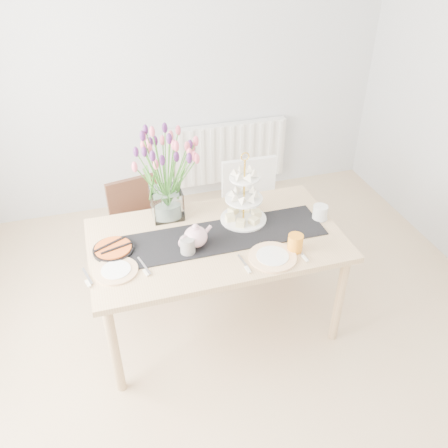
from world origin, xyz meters
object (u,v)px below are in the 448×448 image
object	(u,v)px
plate_left	(116,271)
chair_brown	(141,224)
chair_white	(252,207)
plate_right	(272,257)
cake_stand	(244,204)
mug_grey	(188,246)
cream_jug	(320,213)
tulip_vase	(163,163)
dining_table	(216,247)
mug_orange	(295,243)
radiator	(226,153)
tart_tin	(113,249)
teapot	(196,237)

from	to	relation	value
plate_left	chair_brown	bearing A→B (deg)	74.26
chair_white	plate_right	distance (m)	0.96
plate_left	plate_right	world-z (taller)	plate_right
cake_stand	mug_grey	bearing A→B (deg)	-151.62
chair_white	mug_grey	size ratio (longest dim) A/B	8.18
chair_brown	cream_jug	distance (m)	1.36
tulip_vase	cake_stand	size ratio (longest dim) A/B	1.61
dining_table	cream_jug	distance (m)	0.73
cake_stand	mug_orange	world-z (taller)	cake_stand
radiator	tart_tin	distance (m)	2.08
dining_table	tart_tin	bearing A→B (deg)	176.00
cake_stand	plate_left	bearing A→B (deg)	-161.84
mug_orange	plate_right	bearing A→B (deg)	134.57
cake_stand	cream_jug	distance (m)	0.52
chair_brown	mug_grey	world-z (taller)	mug_grey
chair_brown	mug_orange	bearing A→B (deg)	-60.18
chair_white	mug_orange	world-z (taller)	chair_white
cream_jug	mug_orange	bearing A→B (deg)	-162.55
chair_white	chair_brown	bearing A→B (deg)	176.43
teapot	mug_orange	xyz separation A→B (m)	(0.57, -0.21, -0.02)
radiator	chair_brown	xyz separation A→B (m)	(-0.99, -1.02, 0.02)
mug_grey	plate_right	world-z (taller)	mug_grey
chair_brown	plate_left	bearing A→B (deg)	-117.15
teapot	tulip_vase	bearing A→B (deg)	84.70
plate_left	chair_white	bearing A→B (deg)	34.55
dining_table	mug_orange	size ratio (longest dim) A/B	14.38
cream_jug	plate_left	world-z (taller)	cream_jug
dining_table	mug_grey	bearing A→B (deg)	-153.64
dining_table	cream_jug	xyz separation A→B (m)	(0.72, 0.01, 0.13)
teapot	chair_white	bearing A→B (deg)	27.03
tulip_vase	cream_jug	size ratio (longest dim) A/B	7.35
mug_grey	plate_right	distance (m)	0.51
tart_tin	mug_grey	size ratio (longest dim) A/B	2.33
radiator	cream_jug	size ratio (longest dim) A/B	12.17
dining_table	mug_grey	distance (m)	0.27
mug_orange	chair_white	bearing A→B (deg)	30.33
cream_jug	chair_white	bearing A→B (deg)	87.94
radiator	tart_tin	xyz separation A→B (m)	(-1.22, -1.66, 0.31)
mug_grey	plate_right	size ratio (longest dim) A/B	0.37
teapot	mug_orange	size ratio (longest dim) A/B	2.11
chair_white	tart_tin	world-z (taller)	chair_white
chair_brown	mug_grey	xyz separation A→B (m)	(0.20, -0.79, 0.33)
mug_orange	dining_table	bearing A→B (deg)	91.42
radiator	mug_grey	xyz separation A→B (m)	(-0.78, -1.81, 0.35)
teapot	plate_left	distance (m)	0.52
chair_white	teapot	xyz separation A→B (m)	(-0.61, -0.66, 0.31)
teapot	mug_orange	world-z (taller)	teapot
radiator	tulip_vase	xyz separation A→B (m)	(-0.83, -1.37, 0.70)
chair_white	plate_left	xyz separation A→B (m)	(-1.11, -0.77, 0.25)
dining_table	plate_right	size ratio (longest dim) A/B	5.51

